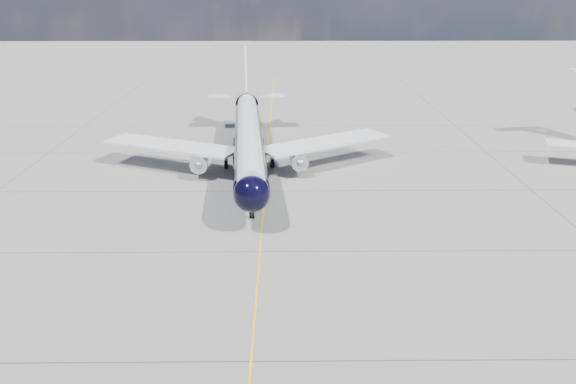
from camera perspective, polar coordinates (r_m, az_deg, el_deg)
ground at (r=67.52m, az=-2.25°, el=1.60°), size 320.00×320.00×0.00m
taxiway_centerline at (r=62.82m, az=-2.37°, el=0.10°), size 0.16×160.00×0.01m
main_airliner at (r=69.91m, az=-4.03°, el=5.67°), size 36.64×44.71×12.91m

